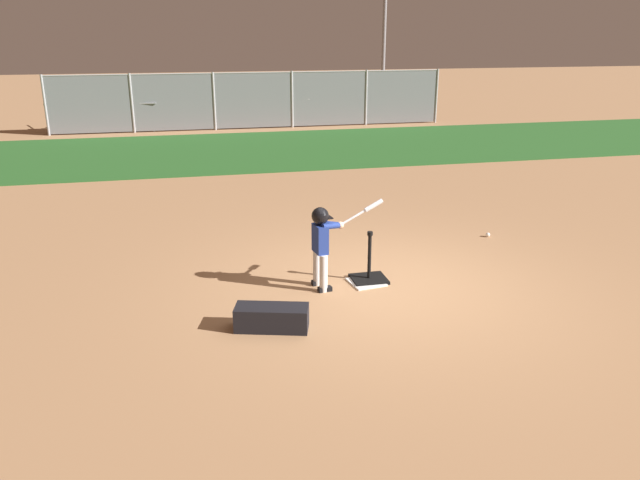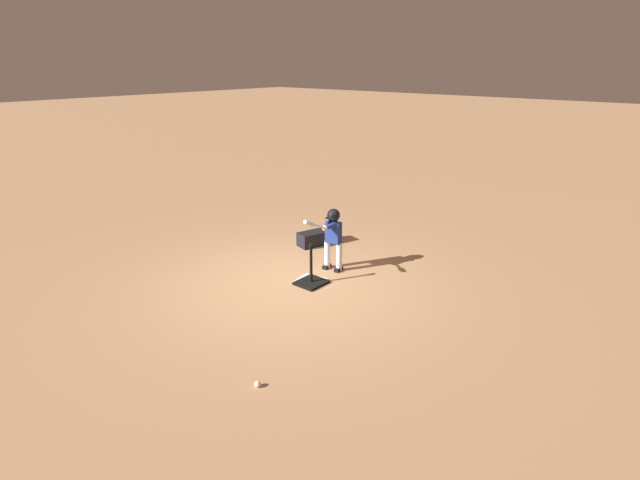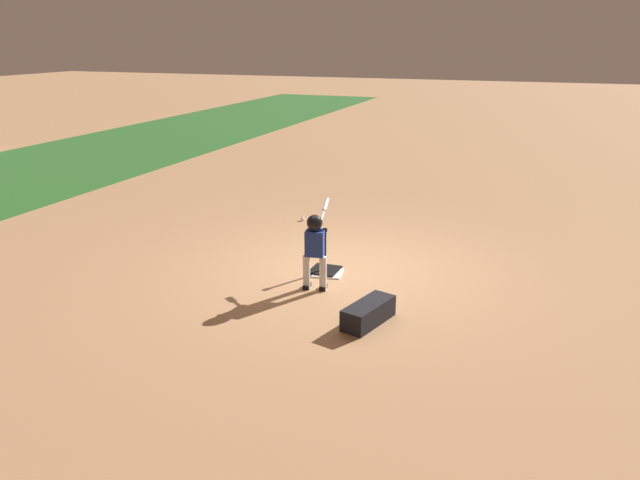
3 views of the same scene
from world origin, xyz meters
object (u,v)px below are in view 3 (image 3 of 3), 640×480
(batter_child, at_px, (315,242))
(equipment_bag, at_px, (368,313))
(batting_tee, at_px, (325,266))
(baseball, at_px, (303,219))

(batter_child, distance_m, equipment_bag, 1.46)
(batting_tee, xyz_separation_m, batter_child, (-0.68, -0.10, 0.62))
(baseball, bearing_deg, batter_child, -154.89)
(batter_child, relative_size, baseball, 15.59)
(baseball, height_order, equipment_bag, equipment_bag)
(equipment_bag, bearing_deg, baseball, 48.21)
(batting_tee, bearing_deg, batter_child, -171.36)
(batting_tee, distance_m, equipment_bag, 1.91)
(batter_child, bearing_deg, equipment_bag, -128.87)
(batting_tee, xyz_separation_m, baseball, (2.49, 1.38, -0.05))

